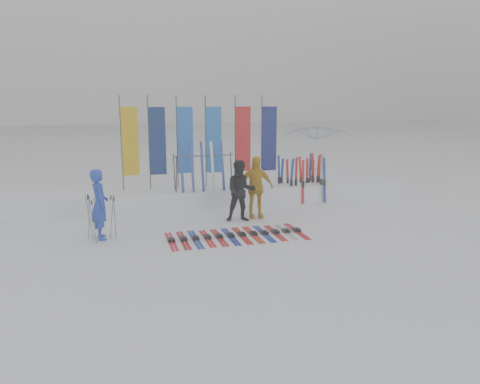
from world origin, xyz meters
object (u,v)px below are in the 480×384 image
object	(u,v)px
tent_canopy	(318,157)
ski_rack	(205,167)
person_yellow	(255,187)
person_blue	(100,204)
ski_row	(236,235)
person_black	(241,191)

from	to	relation	value
tent_canopy	ski_rack	xyz separation A→B (m)	(-5.06, -1.87, 0.04)
person_yellow	tent_canopy	xyz separation A→B (m)	(3.83, 3.71, 0.38)
person_yellow	person_blue	bearing A→B (deg)	-162.86
person_blue	ski_row	distance (m)	3.71
person_yellow	ski_row	size ratio (longest dim) A/B	0.52
ski_rack	person_blue	bearing A→B (deg)	-139.33
person_blue	ski_row	bearing A→B (deg)	-110.45
tent_canopy	ski_row	size ratio (longest dim) A/B	0.81
person_black	tent_canopy	world-z (taller)	tent_canopy
person_blue	person_black	distance (m)	4.16
tent_canopy	ski_rack	world-z (taller)	tent_canopy
tent_canopy	ski_rack	distance (m)	5.39
person_black	tent_canopy	xyz separation A→B (m)	(4.38, 4.01, 0.42)
person_blue	ski_rack	xyz separation A→B (m)	(3.41, 2.93, 0.44)
person_blue	tent_canopy	world-z (taller)	tent_canopy
person_blue	person_yellow	world-z (taller)	person_yellow
person_black	person_yellow	world-z (taller)	person_yellow
person_black	tent_canopy	size ratio (longest dim) A/B	0.62
ski_rack	tent_canopy	bearing A→B (deg)	20.26
person_yellow	ski_rack	bearing A→B (deg)	127.67
person_black	ski_row	distance (m)	1.87
person_blue	ski_row	xyz separation A→B (m)	(3.52, -0.76, -0.91)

